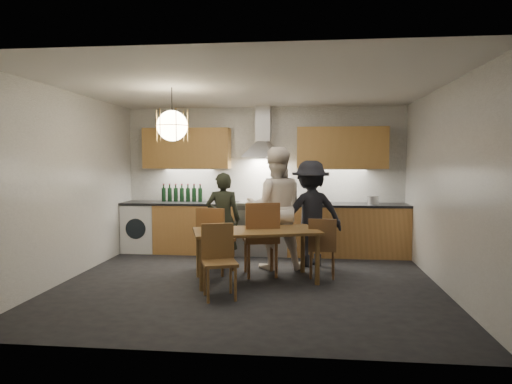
# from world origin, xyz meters

# --- Properties ---
(ground) EXTENTS (5.00, 5.00, 0.00)m
(ground) POSITION_xyz_m (0.00, 0.00, 0.00)
(ground) COLOR black
(ground) RESTS_ON ground
(room_shell) EXTENTS (5.02, 4.52, 2.61)m
(room_shell) POSITION_xyz_m (0.00, 0.00, 1.71)
(room_shell) COLOR white
(room_shell) RESTS_ON ground
(counter_run) EXTENTS (5.00, 0.62, 0.90)m
(counter_run) POSITION_xyz_m (0.02, 1.95, 0.45)
(counter_run) COLOR tan
(counter_run) RESTS_ON ground
(range_stove) EXTENTS (0.90, 0.60, 0.92)m
(range_stove) POSITION_xyz_m (0.00, 1.94, 0.44)
(range_stove) COLOR silver
(range_stove) RESTS_ON ground
(wall_fixtures) EXTENTS (4.30, 0.54, 1.10)m
(wall_fixtures) POSITION_xyz_m (0.00, 2.07, 1.87)
(wall_fixtures) COLOR tan
(wall_fixtures) RESTS_ON ground
(pendant_lamp) EXTENTS (0.43, 0.43, 0.70)m
(pendant_lamp) POSITION_xyz_m (-1.00, -0.10, 2.10)
(pendant_lamp) COLOR black
(pendant_lamp) RESTS_ON ground
(dining_table) EXTENTS (1.84, 1.28, 0.71)m
(dining_table) POSITION_xyz_m (0.09, 0.12, 0.62)
(dining_table) COLOR brown
(dining_table) RESTS_ON ground
(chair_back_left) EXTENTS (0.54, 0.54, 0.97)m
(chair_back_left) POSITION_xyz_m (-0.56, 0.43, 0.56)
(chair_back_left) COLOR brown
(chair_back_left) RESTS_ON ground
(chair_back_mid) EXTENTS (0.58, 0.58, 1.06)m
(chair_back_mid) POSITION_xyz_m (0.14, 0.35, 0.61)
(chair_back_mid) COLOR brown
(chair_back_mid) RESTS_ON ground
(chair_back_right) EXTENTS (0.40, 0.40, 0.85)m
(chair_back_right) POSITION_xyz_m (0.99, 0.37, 0.48)
(chair_back_right) COLOR brown
(chair_back_right) RESTS_ON ground
(chair_front) EXTENTS (0.50, 0.50, 0.88)m
(chair_front) POSITION_xyz_m (-0.29, -0.63, 0.50)
(chair_front) COLOR brown
(chair_front) RESTS_ON ground
(person_left) EXTENTS (0.55, 0.38, 1.46)m
(person_left) POSITION_xyz_m (-0.52, 0.96, 0.73)
(person_left) COLOR black
(person_left) RESTS_ON ground
(person_mid) EXTENTS (0.98, 0.80, 1.85)m
(person_mid) POSITION_xyz_m (0.30, 0.90, 0.92)
(person_mid) COLOR white
(person_mid) RESTS_ON ground
(person_right) EXTENTS (1.20, 0.92, 1.64)m
(person_right) POSITION_xyz_m (0.83, 1.15, 0.82)
(person_right) COLOR black
(person_right) RESTS_ON ground
(mixing_bowl) EXTENTS (0.35, 0.35, 0.07)m
(mixing_bowl) POSITION_xyz_m (1.04, 1.86, 0.93)
(mixing_bowl) COLOR silver
(mixing_bowl) RESTS_ON counter_run
(stock_pot) EXTENTS (0.19, 0.19, 0.13)m
(stock_pot) POSITION_xyz_m (1.90, 1.94, 0.96)
(stock_pot) COLOR #B2B2B5
(stock_pot) RESTS_ON counter_run
(wine_bottles) EXTENTS (0.75, 0.08, 0.32)m
(wine_bottles) POSITION_xyz_m (-1.47, 2.05, 1.06)
(wine_bottles) COLOR black
(wine_bottles) RESTS_ON counter_run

